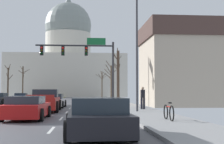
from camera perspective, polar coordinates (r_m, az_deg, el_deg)
signal_gantry at (r=33.20m, az=-4.69°, el=2.75°), size 7.91×0.41×6.74m
street_lamp_right at (r=21.96m, az=3.73°, el=5.42°), size 1.99×0.24×7.96m
capitol_building at (r=92.16m, az=-7.69°, el=1.52°), size 30.65×22.36×28.81m
sedan_near_00 at (r=29.93m, az=-10.19°, el=-5.02°), size 2.16×4.69×1.23m
pickup_truck_near_01 at (r=24.36m, az=-11.62°, el=-5.03°), size 2.27×5.80×1.59m
sedan_near_02 at (r=17.72m, az=-14.62°, el=-6.09°), size 2.15×4.68×1.20m
sedan_near_03 at (r=10.79m, az=-2.50°, el=-7.98°), size 2.21×4.69×1.25m
sedan_oncoming_01 at (r=51.92m, az=-15.60°, el=-4.24°), size 2.11×4.34×1.19m
flank_building_02 at (r=33.88m, az=13.04°, el=1.27°), size 8.92×8.52×8.20m
bare_tree_00 at (r=41.44m, az=1.05°, el=-0.49°), size 1.26×2.67×6.65m
bare_tree_02 at (r=65.43m, az=-1.76°, el=-2.01°), size 2.30×1.66×5.45m
bare_tree_03 at (r=69.46m, az=-15.28°, el=-1.53°), size 2.29×2.01×6.51m
bare_tree_04 at (r=47.99m, az=-0.16°, el=-1.57°), size 2.68×2.30×5.86m
bare_tree_05 at (r=56.96m, az=-17.66°, el=-1.61°), size 1.68×1.74×5.98m
pedestrian_00 at (r=24.37m, az=5.38°, el=-4.29°), size 0.35×0.34×1.65m
bicycle_parked at (r=15.33m, az=9.84°, el=-6.94°), size 0.12×1.77×0.85m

